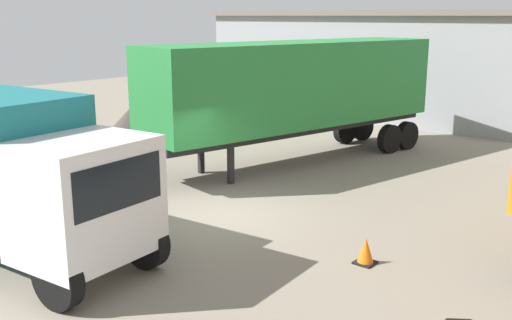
{
  "coord_description": "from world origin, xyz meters",
  "views": [
    {
      "loc": [
        10.07,
        -10.41,
        4.92
      ],
      "look_at": [
        1.23,
        0.04,
        1.6
      ],
      "focal_mm": 42.0,
      "sensor_mm": 36.0,
      "label": 1
    }
  ],
  "objects_px": {
    "traffic_cone": "(366,252)",
    "oil_drum": "(106,171)",
    "container_trailer_green": "(297,87)",
    "gravel_pile": "(133,122)"
  },
  "relations": [
    {
      "from": "container_trailer_green",
      "to": "traffic_cone",
      "type": "xyz_separation_m",
      "value": [
        6.26,
        -6.09,
        -2.34
      ]
    },
    {
      "from": "gravel_pile",
      "to": "traffic_cone",
      "type": "bearing_deg",
      "value": -20.31
    },
    {
      "from": "oil_drum",
      "to": "traffic_cone",
      "type": "distance_m",
      "value": 8.81
    },
    {
      "from": "container_trailer_green",
      "to": "traffic_cone",
      "type": "distance_m",
      "value": 9.04
    },
    {
      "from": "traffic_cone",
      "to": "oil_drum",
      "type": "bearing_deg",
      "value": 179.3
    },
    {
      "from": "gravel_pile",
      "to": "traffic_cone",
      "type": "height_order",
      "value": "gravel_pile"
    },
    {
      "from": "traffic_cone",
      "to": "container_trailer_green",
      "type": "bearing_deg",
      "value": 135.82
    },
    {
      "from": "container_trailer_green",
      "to": "gravel_pile",
      "type": "bearing_deg",
      "value": -71.77
    },
    {
      "from": "gravel_pile",
      "to": "traffic_cone",
      "type": "distance_m",
      "value": 14.78
    },
    {
      "from": "gravel_pile",
      "to": "traffic_cone",
      "type": "xyz_separation_m",
      "value": [
        13.86,
        -5.13,
        -0.42
      ]
    }
  ]
}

